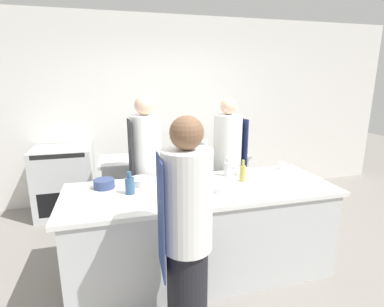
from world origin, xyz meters
The scene contains 20 objects.
ground_plane centered at (0.00, 0.00, 0.00)m, with size 16.00×16.00×0.00m, color gray.
wall_back centered at (0.00, 2.13, 1.40)m, with size 8.00×0.06×2.80m.
prep_counter centered at (0.00, 0.00, 0.44)m, with size 2.54×0.92×0.88m.
pass_counter centered at (0.01, 1.25, 0.44)m, with size 1.96×0.59×0.88m.
oven_range centered at (-1.48, 1.76, 0.48)m, with size 0.77×0.63×0.96m.
chef_at_prep_near centered at (-0.34, -0.77, 0.84)m, with size 0.36×0.34×1.67m.
chef_at_stove centered at (0.53, 0.68, 0.84)m, with size 0.37×0.35×1.67m.
chef_at_pass_far centered at (-0.44, 0.68, 0.87)m, with size 0.36×0.34×1.72m.
bottle_olive_oil centered at (-0.66, 0.03, 0.96)m, with size 0.08×0.08×0.21m.
bottle_vinegar centered at (0.01, 0.25, 0.95)m, with size 0.08×0.08×0.18m.
bottle_wine centered at (-0.18, 0.36, 0.97)m, with size 0.09×0.09×0.23m.
bottle_cooking_oil centered at (0.37, 0.27, 0.96)m, with size 0.09×0.09×0.21m.
bottle_sauce centered at (0.45, 0.08, 0.97)m, with size 0.06×0.06×0.22m.
bowl_mixing_large centered at (0.57, 0.26, 0.91)m, with size 0.21×0.21×0.05m.
bowl_prep_small centered at (0.18, -0.11, 0.91)m, with size 0.24×0.24×0.05m.
bowl_ceramic_blue centered at (-0.89, 0.24, 0.92)m, with size 0.19×0.19×0.08m.
bowl_wooden_salad centered at (-0.54, 0.24, 0.92)m, with size 0.22×0.22×0.07m.
cup centered at (1.06, 0.33, 0.92)m, with size 0.08×0.08×0.08m.
cutting_board centered at (0.71, -0.08, 0.89)m, with size 0.35×0.20×0.01m.
stockpot centered at (0.29, 1.16, 0.99)m, with size 0.27×0.27×0.21m.
Camera 1 is at (-0.78, -2.54, 1.89)m, focal length 28.00 mm.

